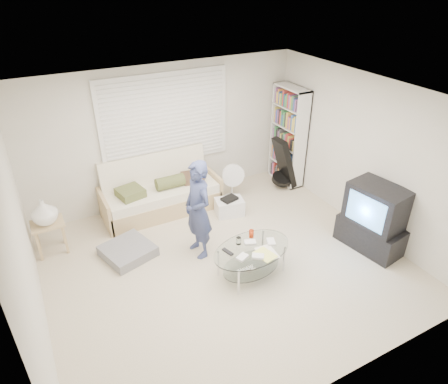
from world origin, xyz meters
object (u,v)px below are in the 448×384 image
bookshelf (288,136)px  coffee_table (252,253)px  futon_sofa (161,194)px  tv_unit (374,219)px

bookshelf → coffee_table: bookshelf is taller
futon_sofa → coffee_table: bearing=-76.2°
tv_unit → coffee_table: (-1.96, 0.32, -0.16)m
bookshelf → tv_unit: bookshelf is taller
tv_unit → coffee_table: bearing=170.6°
tv_unit → futon_sofa: bearing=134.6°
futon_sofa → coffee_table: size_ratio=1.61×
bookshelf → tv_unit: 2.48m
futon_sofa → bookshelf: bearing=-2.4°
coffee_table → tv_unit: bearing=-9.4°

